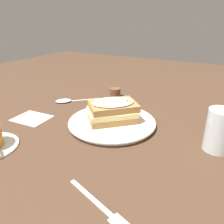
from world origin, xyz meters
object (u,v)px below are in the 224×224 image
object	(u,v)px
water_glass	(219,130)
napkin	(32,118)
dinner_plate	(112,122)
condiment_pot	(115,92)
fork	(112,216)
sandwich	(112,111)
spoon	(66,101)

from	to	relation	value
water_glass	napkin	bearing A→B (deg)	9.71
dinner_plate	condiment_pot	distance (m)	0.26
fork	water_glass	bearing A→B (deg)	175.20
sandwich	fork	world-z (taller)	sandwich
water_glass	spoon	world-z (taller)	water_glass
condiment_pot	spoon	bearing A→B (deg)	46.60
dinner_plate	spoon	world-z (taller)	dinner_plate
fork	condiment_pot	world-z (taller)	condiment_pot
condiment_pot	water_glass	bearing A→B (deg)	150.52
dinner_plate	sandwich	bearing A→B (deg)	-90.81
sandwich	water_glass	xyz separation A→B (m)	(-0.29, -0.00, 0.01)
dinner_plate	spoon	distance (m)	0.27
spoon	condiment_pot	distance (m)	0.20
dinner_plate	spoon	bearing A→B (deg)	-19.23
sandwich	condiment_pot	size ratio (longest dim) A/B	3.85
dinner_plate	water_glass	world-z (taller)	water_glass
dinner_plate	napkin	distance (m)	0.27
water_glass	fork	xyz separation A→B (m)	(0.13, 0.30, -0.05)
water_glass	fork	world-z (taller)	water_glass
sandwich	fork	size ratio (longest dim) A/B	0.93
water_glass	spoon	size ratio (longest dim) A/B	0.73
dinner_plate	water_glass	size ratio (longest dim) A/B	2.51
napkin	condiment_pot	world-z (taller)	condiment_pot
sandwich	spoon	bearing A→B (deg)	-18.65
fork	spoon	xyz separation A→B (m)	(0.42, -0.39, 0.00)
fork	napkin	bearing A→B (deg)	-98.63
napkin	sandwich	bearing A→B (deg)	-160.13
fork	condiment_pot	distance (m)	0.60
dinner_plate	water_glass	xyz separation A→B (m)	(-0.29, -0.01, 0.04)
fork	napkin	distance (m)	0.47
water_glass	napkin	world-z (taller)	water_glass
napkin	water_glass	bearing A→B (deg)	-170.29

